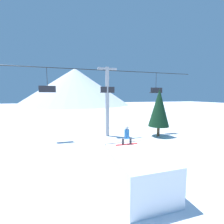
{
  "coord_description": "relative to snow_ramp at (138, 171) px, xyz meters",
  "views": [
    {
      "loc": [
        -4.11,
        -7.94,
        5.2
      ],
      "look_at": [
        -0.48,
        4.51,
        3.81
      ],
      "focal_mm": 24.0,
      "sensor_mm": 36.0,
      "label": 1
    }
  ],
  "objects": [
    {
      "name": "chairlift",
      "position": [
        1.15,
        11.23,
        4.11
      ],
      "size": [
        24.77,
        0.47,
        8.79
      ],
      "color": "#9E9EA3",
      "rests_on": "ground_plane"
    },
    {
      "name": "pine_tree_near",
      "position": [
        7.46,
        9.27,
        2.7
      ],
      "size": [
        2.62,
        2.62,
        6.14
      ],
      "color": "#4C3823",
      "rests_on": "ground_plane"
    },
    {
      "name": "snow_ramp",
      "position": [
        0.0,
        0.0,
        0.0
      ],
      "size": [
        2.74,
        4.29,
        2.01
      ],
      "color": "white",
      "rests_on": "ground_plane"
    },
    {
      "name": "distant_skier",
      "position": [
        2.44,
        15.65,
        -0.34
      ],
      "size": [
        0.24,
        0.24,
        1.23
      ],
      "color": "black",
      "rests_on": "ground_plane"
    },
    {
      "name": "snowboarder",
      "position": [
        -0.01,
        1.63,
        1.61
      ],
      "size": [
        1.54,
        0.32,
        1.25
      ],
      "color": "#B22D2D",
      "rests_on": "snow_ramp"
    },
    {
      "name": "ground_plane",
      "position": [
        0.48,
        0.63,
        -1.0
      ],
      "size": [
        220.0,
        220.0,
        0.0
      ],
      "primitive_type": "plane",
      "color": "white"
    },
    {
      "name": "mountain_ridge",
      "position": [
        0.48,
        84.19,
        9.6
      ],
      "size": [
        63.03,
        63.03,
        21.21
      ],
      "color": "silver",
      "rests_on": "ground_plane"
    }
  ]
}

